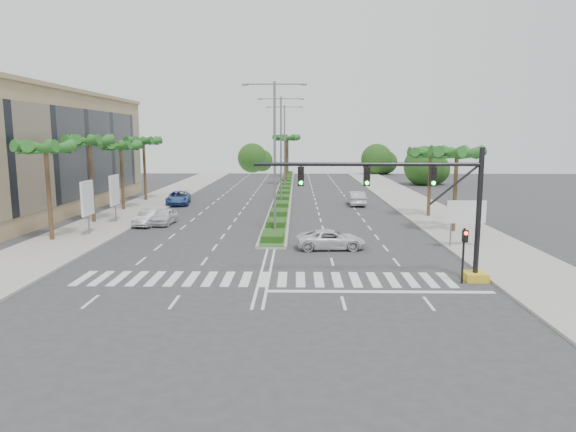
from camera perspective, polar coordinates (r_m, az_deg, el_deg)
name	(u,v)px	position (r m, az deg, el deg)	size (l,w,h in m)	color
ground	(264,279)	(28.37, -2.68, -7.04)	(160.00, 160.00, 0.00)	#333335
footpath_right	(441,220)	(49.69, 16.66, -0.41)	(6.00, 120.00, 0.15)	gray
footpath_left	(116,219)	(50.78, -18.55, -0.30)	(6.00, 120.00, 0.15)	gray
median	(284,191)	(72.65, -0.40, 2.83)	(2.20, 75.00, 0.20)	gray
median_grass	(284,190)	(72.64, -0.40, 2.92)	(1.80, 75.00, 0.04)	#326322
building	(30,153)	(60.07, -26.71, 6.25)	(12.00, 36.00, 12.00)	tan
signal_gantry	(436,218)	(28.56, 16.17, -0.18)	(12.60, 1.20, 7.20)	gold
pedestrian_signal	(464,246)	(28.55, 18.98, -3.20)	(0.28, 0.36, 3.00)	black
direction_sign	(466,214)	(37.49, 19.20, 0.22)	(2.70, 0.11, 3.40)	slate
billboard_near	(87,199)	(42.75, -21.41, 1.80)	(0.18, 2.10, 4.35)	slate
billboard_far	(115,191)	(48.31, -18.72, 2.70)	(0.18, 2.10, 4.35)	slate
palm_left_near	(46,151)	(41.49, -25.32, 6.54)	(4.57, 4.68, 7.55)	brown
palm_left_mid	(89,144)	(48.79, -21.19, 7.47)	(4.57, 4.68, 7.95)	brown
palm_left_far	(121,148)	(56.30, -18.09, 7.15)	(4.57, 4.68, 7.35)	brown
palm_left_end	(143,144)	(63.91, -15.76, 7.76)	(4.57, 4.68, 7.75)	brown
palm_right_near	(457,156)	(43.16, 18.25, 6.36)	(4.57, 4.68, 7.05)	brown
palm_right_far	(431,156)	(50.87, 15.58, 6.47)	(4.57, 4.68, 6.75)	brown
palm_median_a	(286,140)	(82.24, -0.23, 8.47)	(4.57, 4.68, 8.05)	brown
palm_median_b	(288,139)	(97.24, -0.03, 8.54)	(4.57, 4.68, 8.05)	brown
streetlight_near	(275,148)	(41.27, -1.49, 7.54)	(5.10, 0.25, 12.00)	slate
streetlight_mid	(281,145)	(57.26, -0.78, 7.92)	(5.10, 0.25, 12.00)	slate
streetlight_far	(285,143)	(73.25, -0.38, 8.13)	(5.10, 0.25, 12.00)	slate
car_parked_a	(164,217)	(46.83, -13.62, -0.06)	(1.66, 4.12, 1.40)	silver
car_parked_b	(149,218)	(46.60, -15.16, -0.17)	(1.46, 4.20, 1.38)	#BCBBC1
car_parked_c	(178,198)	(60.00, -12.09, 1.97)	(2.50, 5.43, 1.51)	#305195
car_parked_d	(182,197)	(61.72, -11.71, 2.08)	(1.84, 4.53, 1.31)	white
car_crossing	(331,239)	(35.77, 4.81, -2.61)	(2.22, 4.81, 1.34)	silver
car_right	(356,198)	(58.57, 7.59, 1.97)	(1.69, 4.84, 1.59)	silver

